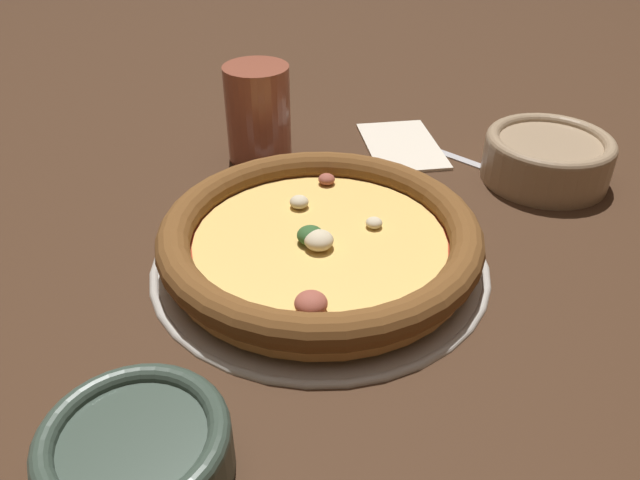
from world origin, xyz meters
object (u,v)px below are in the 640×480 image
at_px(pizza, 320,238).
at_px(bowl_far, 547,156).
at_px(pizza_tray, 320,260).
at_px(bowl_near, 136,450).
at_px(drinking_cup, 258,113).
at_px(fork, 425,146).
at_px(napkin, 402,144).

relative_size(pizza, bowl_far, 2.09).
bearing_deg(pizza_tray, bowl_near, 157.10).
height_order(pizza_tray, drinking_cup, drinking_cup).
xyz_separation_m(drinking_cup, fork, (0.04, -0.21, -0.06)).
distance_m(pizza_tray, bowl_far, 0.32).
bearing_deg(bowl_near, fork, -23.68).
xyz_separation_m(pizza, napkin, (0.26, -0.09, -0.02)).
distance_m(drinking_cup, fork, 0.22).
bearing_deg(bowl_far, pizza_tray, 126.20).
height_order(pizza_tray, napkin, same).
bearing_deg(pizza_tray, drinking_cup, 22.31).
height_order(napkin, fork, napkin).
xyz_separation_m(pizza_tray, fork, (0.27, -0.12, -0.00)).
bearing_deg(fork, bowl_far, -171.42).
bearing_deg(napkin, fork, -86.42).
xyz_separation_m(bowl_far, napkin, (0.08, 0.17, -0.03)).
xyz_separation_m(bowl_near, bowl_far, (0.43, -0.36, 0.01)).
xyz_separation_m(bowl_near, fork, (0.51, -0.22, -0.02)).
relative_size(pizza, drinking_cup, 2.60).
distance_m(pizza_tray, pizza, 0.03).
xyz_separation_m(bowl_near, drinking_cup, (0.47, -0.01, 0.04)).
bearing_deg(fork, pizza_tray, 104.16).
bearing_deg(napkin, bowl_far, -114.71).
height_order(pizza_tray, pizza, pizza).
height_order(pizza, fork, pizza).
distance_m(bowl_near, fork, 0.56).
relative_size(pizza_tray, pizza, 1.07).
bearing_deg(bowl_near, drinking_cup, -1.42).
height_order(pizza_tray, fork, pizza_tray).
xyz_separation_m(pizza, bowl_near, (-0.24, 0.10, -0.01)).
xyz_separation_m(napkin, fork, (0.00, -0.03, -0.00)).
distance_m(napkin, fork, 0.03).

